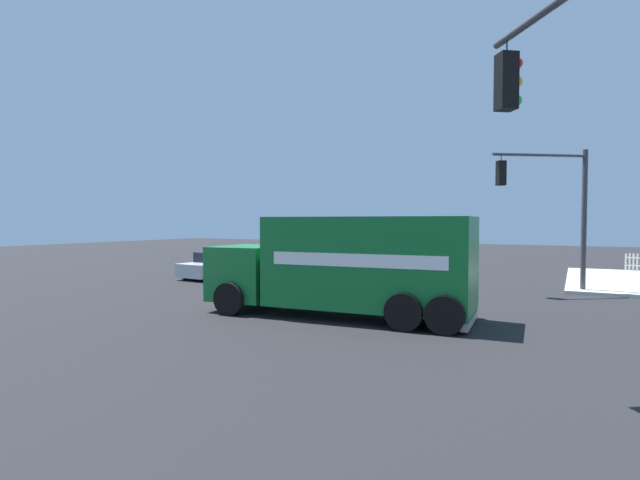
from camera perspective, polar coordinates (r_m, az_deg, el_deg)
ground_plane at (r=16.27m, az=-0.83°, el=-7.91°), size 100.00×100.00×0.00m
delivery_truck at (r=14.65m, az=3.14°, el=-2.94°), size 8.11×3.24×2.98m
traffic_light_primary at (r=21.43m, az=25.57°, el=4.47°), size 3.30×2.44×5.54m
traffic_light_secondary at (r=7.27m, az=29.01°, el=11.10°), size 2.22×2.98×6.18m
sedan_silver at (r=25.46m, az=-11.47°, el=-2.87°), size 2.35×4.45×1.31m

